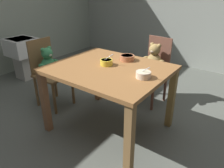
% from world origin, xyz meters
% --- Properties ---
extents(ground_plane, '(5.20, 5.20, 0.04)m').
position_xyz_m(ground_plane, '(0.00, 0.00, -0.02)').
color(ground_plane, '#565A52').
extents(dining_table, '(1.16, 0.97, 0.74)m').
position_xyz_m(dining_table, '(0.00, 0.00, 0.63)').
color(dining_table, '#8F5E32').
rests_on(dining_table, ground_plane).
extents(teddy_chair_far_center, '(0.40, 0.42, 0.88)m').
position_xyz_m(teddy_chair_far_center, '(0.08, 0.86, 0.55)').
color(teddy_chair_far_center, brown).
rests_on(teddy_chair_far_center, ground_plane).
extents(teddy_chair_near_left, '(0.42, 0.39, 0.88)m').
position_xyz_m(teddy_chair_near_left, '(-0.96, -0.02, 0.53)').
color(teddy_chair_near_left, brown).
rests_on(teddy_chair_near_left, ground_plane).
extents(porridge_bowl_terracotta_far_center, '(0.16, 0.16, 0.06)m').
position_xyz_m(porridge_bowl_terracotta_far_center, '(0.03, 0.29, 0.77)').
color(porridge_bowl_terracotta_far_center, '#B96C47').
rests_on(porridge_bowl_terracotta_far_center, dining_table).
extents(porridge_bowl_yellow_center, '(0.13, 0.13, 0.12)m').
position_xyz_m(porridge_bowl_yellow_center, '(-0.06, 0.03, 0.77)').
color(porridge_bowl_yellow_center, yellow).
rests_on(porridge_bowl_yellow_center, dining_table).
extents(porridge_bowl_cream_near_right, '(0.14, 0.14, 0.13)m').
position_xyz_m(porridge_bowl_cream_near_right, '(0.41, -0.03, 0.77)').
color(porridge_bowl_cream_near_right, beige).
rests_on(porridge_bowl_cream_near_right, dining_table).
extents(sink_basin, '(0.46, 0.42, 0.70)m').
position_xyz_m(sink_basin, '(-2.05, 0.30, 0.46)').
color(sink_basin, '#B7B2A8').
rests_on(sink_basin, ground_plane).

